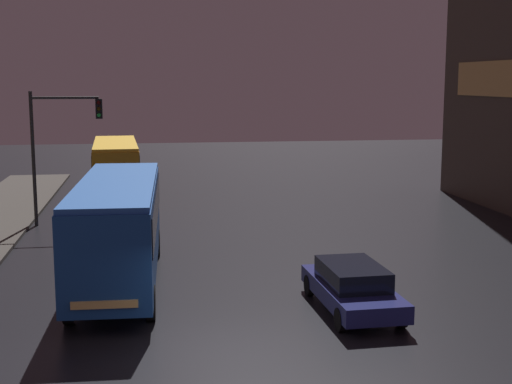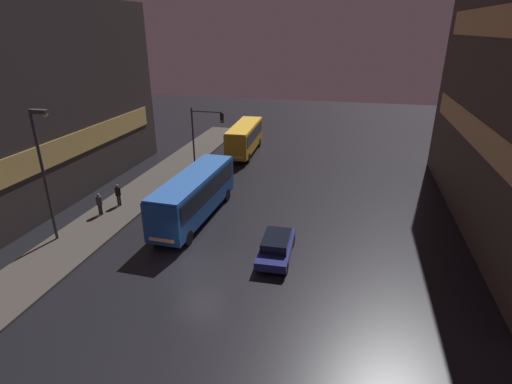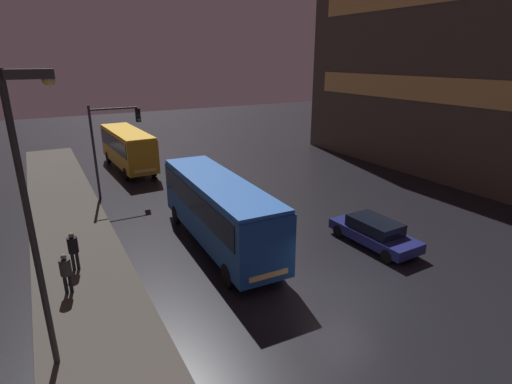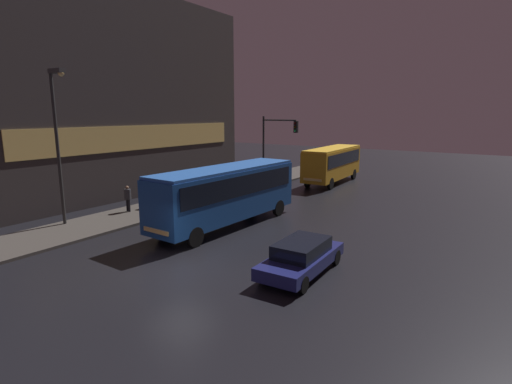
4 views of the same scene
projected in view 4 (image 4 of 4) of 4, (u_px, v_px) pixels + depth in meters
ground_plane at (181, 273)px, 16.22m from camera, size 120.00×120.00×0.00m
sidewalk_left at (188, 200)px, 29.27m from camera, size 4.00×48.00×0.15m
building_left_tower at (99, 97)px, 32.38m from camera, size 10.07×23.27×15.32m
bus_near at (227, 190)px, 22.52m from camera, size 2.83×10.37×3.41m
bus_far at (332, 161)px, 36.59m from camera, size 2.73×9.16×3.27m
car_taxi at (302, 256)px, 16.06m from camera, size 2.01×4.71×1.37m
pedestrian_near at (128, 196)px, 25.49m from camera, size 0.59×0.59×1.68m
pedestrian_mid at (154, 192)px, 26.72m from camera, size 0.60×0.60×1.75m
traffic_light_main at (275, 141)px, 32.12m from camera, size 3.21×0.35×6.12m
street_lamp_sidewalk at (58, 125)px, 21.67m from camera, size 1.25×0.36×8.55m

